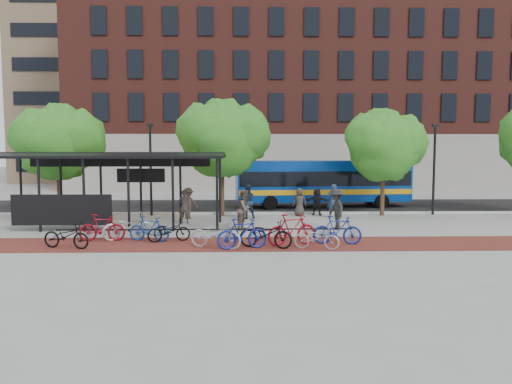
{
  "coord_description": "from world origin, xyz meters",
  "views": [
    {
      "loc": [
        -1.77,
        -24.4,
        3.76
      ],
      "look_at": [
        -1.18,
        0.31,
        1.6
      ],
      "focal_mm": 35.0,
      "sensor_mm": 36.0,
      "label": 1
    }
  ],
  "objects_px": {
    "tree_a": "(60,140)",
    "tree_c": "(385,143)",
    "bike_6": "(216,234)",
    "pedestrian_1": "(184,206)",
    "lamp_post_right": "(434,166)",
    "bike_4": "(169,231)",
    "pedestrian_9": "(336,209)",
    "pedestrian_6": "(299,202)",
    "pedestrian_5": "(317,202)",
    "pedestrian_8": "(245,210)",
    "bus_shelter": "(111,165)",
    "bike_10": "(317,237)",
    "pedestrian_7": "(333,201)",
    "bike_1": "(102,228)",
    "pedestrian_2": "(247,201)",
    "lamp_post_left": "(151,167)",
    "bus": "(322,180)",
    "bike_7": "(242,234)",
    "bike_3": "(149,229)",
    "bike_8": "(266,234)",
    "pedestrian_3": "(188,203)",
    "bike_9": "(292,229)",
    "bike_11": "(337,230)",
    "bike_2": "(129,226)",
    "tree_b": "(224,136)"
  },
  "relations": [
    {
      "from": "bike_10",
      "to": "pedestrian_8",
      "type": "relative_size",
      "value": 0.91
    },
    {
      "from": "bike_7",
      "to": "pedestrian_1",
      "type": "height_order",
      "value": "pedestrian_1"
    },
    {
      "from": "bus_shelter",
      "to": "tree_c",
      "type": "height_order",
      "value": "tree_c"
    },
    {
      "from": "lamp_post_right",
      "to": "bike_6",
      "type": "bearing_deg",
      "value": -141.55
    },
    {
      "from": "lamp_post_right",
      "to": "bus",
      "type": "distance_m",
      "value": 6.98
    },
    {
      "from": "tree_a",
      "to": "bike_8",
      "type": "distance_m",
      "value": 14.73
    },
    {
      "from": "bike_1",
      "to": "bike_4",
      "type": "xyz_separation_m",
      "value": [
        2.74,
        -0.22,
        -0.1
      ]
    },
    {
      "from": "lamp_post_left",
      "to": "pedestrian_9",
      "type": "distance_m",
      "value": 10.93
    },
    {
      "from": "lamp_post_right",
      "to": "bike_10",
      "type": "relative_size",
      "value": 2.99
    },
    {
      "from": "lamp_post_right",
      "to": "bike_4",
      "type": "height_order",
      "value": "lamp_post_right"
    },
    {
      "from": "bike_1",
      "to": "lamp_post_left",
      "type": "bearing_deg",
      "value": -7.6
    },
    {
      "from": "bus",
      "to": "pedestrian_2",
      "type": "distance_m",
      "value": 7.19
    },
    {
      "from": "bike_6",
      "to": "bike_10",
      "type": "xyz_separation_m",
      "value": [
        3.78,
        -0.28,
        -0.09
      ]
    },
    {
      "from": "pedestrian_5",
      "to": "tree_a",
      "type": "bearing_deg",
      "value": 13.33
    },
    {
      "from": "bike_8",
      "to": "pedestrian_9",
      "type": "height_order",
      "value": "pedestrian_9"
    },
    {
      "from": "tree_c",
      "to": "tree_a",
      "type": "bearing_deg",
      "value": 180.0
    },
    {
      "from": "bike_11",
      "to": "pedestrian_2",
      "type": "relative_size",
      "value": 1.02
    },
    {
      "from": "pedestrian_7",
      "to": "bike_1",
      "type": "bearing_deg",
      "value": 38.14
    },
    {
      "from": "lamp_post_right",
      "to": "pedestrian_8",
      "type": "xyz_separation_m",
      "value": [
        -10.75,
        -5.1,
        -1.81
      ]
    },
    {
      "from": "bike_4",
      "to": "pedestrian_9",
      "type": "distance_m",
      "value": 7.89
    },
    {
      "from": "tree_a",
      "to": "tree_c",
      "type": "xyz_separation_m",
      "value": [
        18.0,
        -0.0,
        -0.19
      ]
    },
    {
      "from": "bus_shelter",
      "to": "pedestrian_1",
      "type": "relative_size",
      "value": 6.22
    },
    {
      "from": "bike_8",
      "to": "bike_9",
      "type": "bearing_deg",
      "value": -44.51
    },
    {
      "from": "pedestrian_5",
      "to": "bike_9",
      "type": "bearing_deg",
      "value": 88.27
    },
    {
      "from": "bike_1",
      "to": "bike_3",
      "type": "height_order",
      "value": "bike_1"
    },
    {
      "from": "pedestrian_3",
      "to": "pedestrian_6",
      "type": "relative_size",
      "value": 1.07
    },
    {
      "from": "bike_10",
      "to": "pedestrian_7",
      "type": "bearing_deg",
      "value": 2.97
    },
    {
      "from": "bus",
      "to": "bike_1",
      "type": "relative_size",
      "value": 6.1
    },
    {
      "from": "bike_3",
      "to": "bike_4",
      "type": "height_order",
      "value": "bike_3"
    },
    {
      "from": "bus_shelter",
      "to": "pedestrian_6",
      "type": "distance_m",
      "value": 10.38
    },
    {
      "from": "pedestrian_1",
      "to": "bike_3",
      "type": "bearing_deg",
      "value": 84.79
    },
    {
      "from": "bike_4",
      "to": "tree_c",
      "type": "bearing_deg",
      "value": -72.74
    },
    {
      "from": "bus_shelter",
      "to": "bike_4",
      "type": "distance_m",
      "value": 5.76
    },
    {
      "from": "bike_3",
      "to": "bike_7",
      "type": "bearing_deg",
      "value": -100.84
    },
    {
      "from": "bike_3",
      "to": "bike_8",
      "type": "xyz_separation_m",
      "value": [
        4.66,
        -1.47,
        0.03
      ]
    },
    {
      "from": "tree_a",
      "to": "bike_2",
      "type": "height_order",
      "value": "tree_a"
    },
    {
      "from": "pedestrian_1",
      "to": "pedestrian_2",
      "type": "xyz_separation_m",
      "value": [
        3.17,
        1.61,
        0.07
      ]
    },
    {
      "from": "pedestrian_2",
      "to": "pedestrian_9",
      "type": "xyz_separation_m",
      "value": [
        4.12,
        -3.7,
        0.03
      ]
    },
    {
      "from": "tree_c",
      "to": "pedestrian_6",
      "type": "relative_size",
      "value": 3.79
    },
    {
      "from": "bus",
      "to": "bike_7",
      "type": "bearing_deg",
      "value": -115.74
    },
    {
      "from": "bike_6",
      "to": "pedestrian_6",
      "type": "relative_size",
      "value": 1.32
    },
    {
      "from": "tree_b",
      "to": "bus",
      "type": "relative_size",
      "value": 0.58
    },
    {
      "from": "bus",
      "to": "bike_8",
      "type": "distance_m",
      "value": 13.92
    },
    {
      "from": "pedestrian_1",
      "to": "pedestrian_8",
      "type": "distance_m",
      "value": 3.69
    },
    {
      "from": "bike_6",
      "to": "pedestrian_1",
      "type": "height_order",
      "value": "pedestrian_1"
    },
    {
      "from": "bike_6",
      "to": "pedestrian_9",
      "type": "distance_m",
      "value": 6.88
    },
    {
      "from": "lamp_post_right",
      "to": "pedestrian_9",
      "type": "bearing_deg",
      "value": -141.88
    },
    {
      "from": "bike_11",
      "to": "pedestrian_8",
      "type": "relative_size",
      "value": 1.0
    },
    {
      "from": "lamp_post_right",
      "to": "bus_shelter",
      "type": "bearing_deg",
      "value": -166.61
    },
    {
      "from": "pedestrian_5",
      "to": "pedestrian_8",
      "type": "xyz_separation_m",
      "value": [
        -4.09,
        -4.99,
        0.17
      ]
    }
  ]
}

